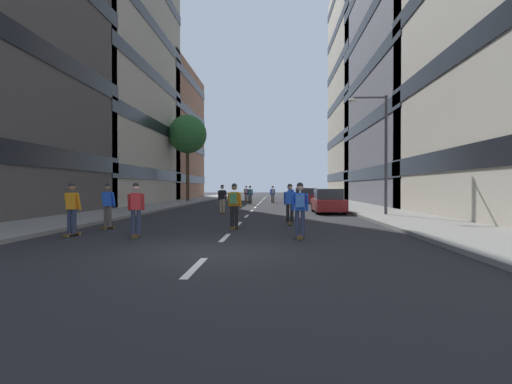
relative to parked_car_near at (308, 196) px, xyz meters
name	(u,v)px	position (x,y,z in m)	size (l,w,h in m)	color
ground_plane	(258,204)	(-4.92, -2.99, -0.70)	(176.02, 176.02, 0.00)	black
sidewalk_left	(183,202)	(-12.98, 0.67, -0.63)	(3.88, 80.68, 0.14)	gray
sidewalk_right	(338,202)	(3.14, 0.67, -0.63)	(3.88, 80.68, 0.14)	gray
lane_markings	(259,204)	(-4.92, -1.83, -0.70)	(0.16, 67.20, 0.01)	silver
building_left_mid	(66,32)	(-23.71, -2.84, 16.00)	(17.70, 21.43, 33.21)	#BCB29E
building_left_far	(131,134)	(-23.71, 15.22, 8.46)	(17.70, 19.29, 18.13)	#9E6B51
building_right_mid	(460,0)	(13.87, -2.84, 18.34)	(17.70, 23.15, 37.90)	slate
building_right_far	(401,87)	(13.87, 15.22, 14.57)	(17.70, 19.28, 30.36)	#B2A893
parked_car_near	(308,196)	(0.00, 0.00, 0.00)	(1.82, 4.40, 1.52)	maroon
parked_car_mid	(302,195)	(0.00, 9.73, 0.00)	(1.82, 4.40, 1.52)	maroon
parked_car_far	(328,202)	(0.00, -16.35, 0.00)	(1.82, 4.40, 1.52)	maroon
street_tree_near	(188,135)	(-12.98, 2.88, 6.71)	(4.21, 4.21, 9.42)	#4C3823
streetlamp_right	(379,141)	(2.38, -19.53, 3.44)	(2.13, 0.30, 6.50)	#3F3F44
skater_0	(246,193)	(-6.52, 2.97, 0.32)	(0.56, 0.92, 1.78)	brown
skater_1	(108,204)	(-9.82, -26.75, 0.29)	(0.55, 0.92, 1.78)	brown
skater_2	(72,207)	(-10.05, -29.16, 0.29)	(0.55, 0.92, 1.78)	brown
skater_3	(300,207)	(-2.52, -29.47, 0.32)	(0.54, 0.91, 1.78)	brown
skater_4	(273,193)	(-3.58, 0.17, 0.32)	(0.56, 0.92, 1.78)	brown
skater_5	(250,194)	(-5.69, -3.61, 0.32)	(0.54, 0.91, 1.78)	brown
skater_6	(290,202)	(-2.67, -24.51, 0.29)	(0.55, 0.91, 1.78)	brown
skater_7	(222,198)	(-6.58, -17.08, 0.29)	(0.53, 0.90, 1.78)	brown
skater_8	(234,203)	(-4.90, -26.56, 0.32)	(0.55, 0.92, 1.78)	brown
skater_9	(136,207)	(-7.83, -29.34, 0.29)	(0.57, 0.92, 1.78)	brown
skater_10	(291,195)	(-2.00, -7.75, 0.29)	(0.54, 0.91, 1.78)	brown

